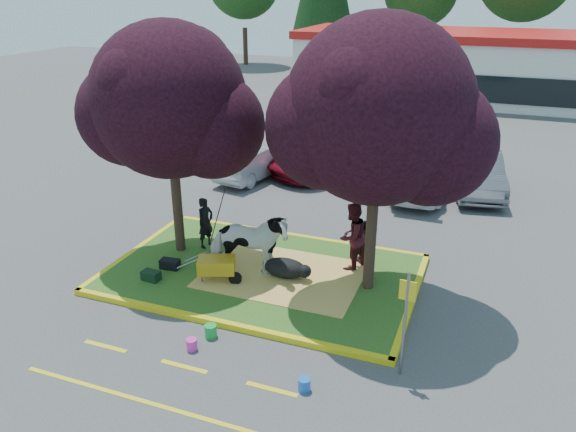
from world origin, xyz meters
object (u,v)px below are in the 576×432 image
(bucket_pink, at_px, (192,344))
(sign_post, at_px, (405,314))
(bucket_blue, at_px, (304,384))
(car_silver, at_px, (254,162))
(bucket_green, at_px, (211,331))
(car_black, at_px, (169,141))
(cow, at_px, (249,245))
(wheelbarrow, at_px, (217,265))
(calf, at_px, (285,268))
(handler, at_px, (206,223))

(bucket_pink, bearing_deg, sign_post, 10.07)
(bucket_blue, distance_m, car_silver, 13.13)
(bucket_green, xyz_separation_m, car_black, (-8.63, 12.22, 0.52))
(cow, bearing_deg, car_silver, 4.49)
(bucket_pink, bearing_deg, car_silver, 107.10)
(wheelbarrow, height_order, bucket_blue, wheelbarrow)
(bucket_green, height_order, bucket_blue, bucket_green)
(calf, xyz_separation_m, handler, (-2.87, 0.91, 0.51))
(car_black, bearing_deg, bucket_green, -47.98)
(bucket_green, bearing_deg, handler, 119.43)
(car_black, bearing_deg, handler, -45.51)
(bucket_blue, bearing_deg, handler, 134.63)
(calf, height_order, bucket_pink, calf)
(sign_post, height_order, car_black, sign_post)
(car_silver, bearing_deg, sign_post, 137.43)
(bucket_green, height_order, car_black, car_black)
(calf, xyz_separation_m, car_silver, (-4.28, 7.63, 0.26))
(bucket_green, bearing_deg, bucket_blue, -20.29)
(bucket_green, xyz_separation_m, bucket_pink, (-0.16, -0.58, -0.02))
(cow, distance_m, wheelbarrow, 0.99)
(sign_post, distance_m, bucket_blue, 2.44)
(calf, bearing_deg, bucket_pink, -101.63)
(bucket_pink, relative_size, bucket_blue, 0.97)
(cow, distance_m, car_silver, 8.59)
(calf, relative_size, bucket_pink, 4.54)
(sign_post, relative_size, bucket_pink, 9.06)
(calf, relative_size, bucket_blue, 4.42)
(cow, relative_size, bucket_pink, 8.19)
(handler, relative_size, sign_post, 0.65)
(cow, xyz_separation_m, calf, (0.93, 0.27, -0.65))
(bucket_blue, relative_size, car_black, 0.07)
(handler, height_order, wheelbarrow, handler)
(cow, xyz_separation_m, car_silver, (-3.34, 7.90, -0.39))
(calf, bearing_deg, car_silver, 120.79)
(bucket_pink, bearing_deg, handler, 114.45)
(bucket_green, bearing_deg, car_black, 125.25)
(bucket_green, distance_m, car_silver, 11.22)
(calf, xyz_separation_m, wheelbarrow, (-1.59, -0.85, 0.19))
(wheelbarrow, distance_m, bucket_green, 2.36)
(cow, height_order, car_silver, cow)
(sign_post, bearing_deg, bucket_pink, -165.06)
(bucket_pink, bearing_deg, cow, 91.75)
(handler, bearing_deg, calf, -88.63)
(handler, height_order, sign_post, sign_post)
(handler, relative_size, bucket_blue, 5.72)
(sign_post, distance_m, bucket_pink, 4.70)
(handler, bearing_deg, bucket_green, -131.58)
(cow, bearing_deg, handler, 40.15)
(calf, xyz_separation_m, sign_post, (3.61, -2.77, 1.04))
(calf, distance_m, wheelbarrow, 1.82)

